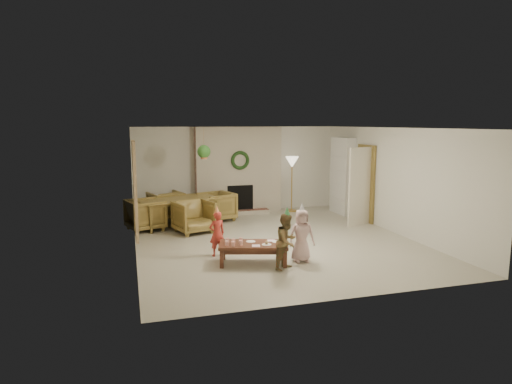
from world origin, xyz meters
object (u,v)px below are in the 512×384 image
object	(u,v)px
dining_table	(179,212)
coffee_table_top	(253,245)
child_pink	(302,236)
child_red	(217,234)
child_plaid	(287,241)
dining_chair_far	(166,205)
dining_chair_left	(146,215)
dining_chair_right	(217,206)
dining_chair_near	(194,217)

from	to	relation	value
dining_table	coffee_table_top	distance (m)	3.65
dining_table	child_pink	distance (m)	4.11
child_red	child_plaid	world-z (taller)	child_plaid
dining_chair_far	child_pink	size ratio (longest dim) A/B	0.84
dining_chair_left	child_pink	bearing A→B (deg)	-158.39
dining_chair_left	child_red	distance (m)	2.87
dining_chair_right	child_red	bearing A→B (deg)	-28.24
dining_chair_near	child_red	bearing A→B (deg)	-102.37
dining_table	dining_chair_left	bearing A→B (deg)	-180.00
dining_chair_right	child_pink	size ratio (longest dim) A/B	0.84
dining_table	dining_chair_far	world-z (taller)	dining_chair_far
dining_chair_far	dining_chair_left	world-z (taller)	same
dining_chair_left	coffee_table_top	world-z (taller)	dining_chair_left
dining_table	child_pink	world-z (taller)	child_pink
dining_chair_left	child_pink	world-z (taller)	child_pink
dining_chair_far	dining_chair_left	distance (m)	1.24
dining_table	dining_chair_right	distance (m)	1.09
dining_table	dining_chair_far	bearing A→B (deg)	90.00
child_red	child_pink	size ratio (longest dim) A/B	0.89
dining_table	child_red	bearing A→B (deg)	-98.62
child_pink	coffee_table_top	bearing A→B (deg)	176.42
dining_chair_near	child_pink	distance (m)	3.25
dining_table	dining_chair_far	size ratio (longest dim) A/B	2.34
dining_chair_right	coffee_table_top	xyz separation A→B (m)	(-0.06, -3.84, -0.03)
coffee_table_top	child_plaid	distance (m)	0.69
dining_chair_near	dining_chair_right	size ratio (longest dim) A/B	1.00
coffee_table_top	child_red	size ratio (longest dim) A/B	1.41
dining_chair_near	dining_chair_far	xyz separation A→B (m)	(-0.52, 1.67, 0.00)
dining_chair_left	coffee_table_top	size ratio (longest dim) A/B	0.67
dining_chair_far	child_pink	world-z (taller)	child_pink
dining_chair_far	coffee_table_top	distance (m)	4.53
dining_chair_near	dining_chair_left	bearing A→B (deg)	135.00
child_red	dining_chair_left	bearing A→B (deg)	-76.13
child_plaid	child_pink	size ratio (longest dim) A/B	1.01
dining_chair_near	dining_chair_left	world-z (taller)	same
dining_table	dining_chair_right	size ratio (longest dim) A/B	2.34
dining_table	child_pink	xyz separation A→B (m)	(1.90, -3.65, 0.15)
dining_chair_far	dining_chair_left	bearing A→B (deg)	45.00
dining_chair_near	child_pink	xyz separation A→B (m)	(1.64, -2.81, 0.12)
child_plaid	dining_chair_near	bearing A→B (deg)	72.97
dining_table	dining_chair_left	xyz separation A→B (m)	(-0.84, -0.26, 0.04)
dining_chair_right	dining_chair_far	bearing A→B (deg)	-128.66
dining_chair_right	child_red	xyz separation A→B (m)	(-0.61, -3.16, 0.06)
dining_chair_left	child_pink	distance (m)	4.35
dining_table	dining_chair_near	bearing A→B (deg)	-90.00
child_red	child_plaid	xyz separation A→B (m)	(1.05, -1.14, 0.06)
coffee_table_top	child_plaid	world-z (taller)	child_plaid
dining_chair_left	child_red	xyz separation A→B (m)	(1.27, -2.58, 0.06)
coffee_table_top	dining_chair_right	bearing A→B (deg)	104.83
dining_chair_right	child_plaid	size ratio (longest dim) A/B	0.83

